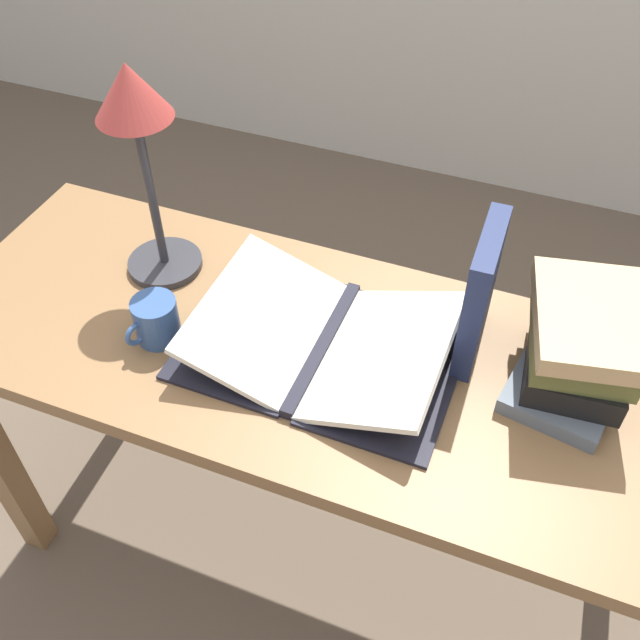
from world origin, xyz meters
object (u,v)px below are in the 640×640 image
(book_stack_tall, at_px, (580,347))
(coffee_mug, at_px, (156,320))
(reading_lamp, at_px, (138,128))
(open_book, at_px, (323,341))
(book_standing_upright, at_px, (480,294))

(book_stack_tall, bearing_deg, coffee_mug, -166.65)
(book_stack_tall, relative_size, reading_lamp, 0.68)
(open_book, relative_size, reading_lamp, 1.13)
(book_stack_tall, relative_size, coffee_mug, 2.70)
(book_stack_tall, bearing_deg, reading_lamp, 179.46)
(reading_lamp, relative_size, coffee_mug, 4.00)
(open_book, distance_m, coffee_mug, 0.31)
(book_stack_tall, distance_m, coffee_mug, 0.75)
(reading_lamp, height_order, coffee_mug, reading_lamp)
(open_book, xyz_separation_m, coffee_mug, (-0.30, -0.08, 0.02))
(book_standing_upright, bearing_deg, book_stack_tall, -6.54)
(book_stack_tall, xyz_separation_m, book_standing_upright, (-0.18, 0.02, 0.04))
(open_book, relative_size, coffee_mug, 4.53)
(book_stack_tall, distance_m, reading_lamp, 0.85)
(coffee_mug, bearing_deg, reading_lamp, 116.43)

